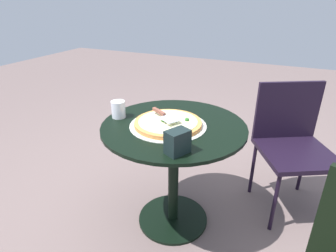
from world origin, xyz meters
TOP-DOWN VIEW (x-y plane):
  - ground_plane at (0.00, 0.00)m, footprint 10.00×10.00m
  - patio_table at (0.00, 0.00)m, footprint 0.80×0.80m
  - pizza_on_tray at (-0.02, -0.03)m, footprint 0.42×0.42m
  - pizza_server at (-0.05, -0.01)m, footprint 0.21×0.15m
  - drinking_cup at (-0.33, -0.04)m, footprint 0.08×0.08m
  - napkin_dispenser at (0.14, -0.27)m, footprint 0.11×0.13m
  - patio_chair_corner at (0.62, 0.49)m, footprint 0.58×0.58m

SIDE VIEW (x-z plane):
  - ground_plane at x=0.00m, z-range 0.00..0.00m
  - patio_chair_corner at x=0.62m, z-range 0.07..0.90m
  - patio_table at x=0.00m, z-range 0.15..0.83m
  - pizza_on_tray at x=-0.02m, z-range 0.67..0.72m
  - drinking_cup at x=-0.33m, z-range 0.68..0.78m
  - pizza_server at x=-0.05m, z-range 0.72..0.74m
  - napkin_dispenser at x=0.14m, z-range 0.68..0.79m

